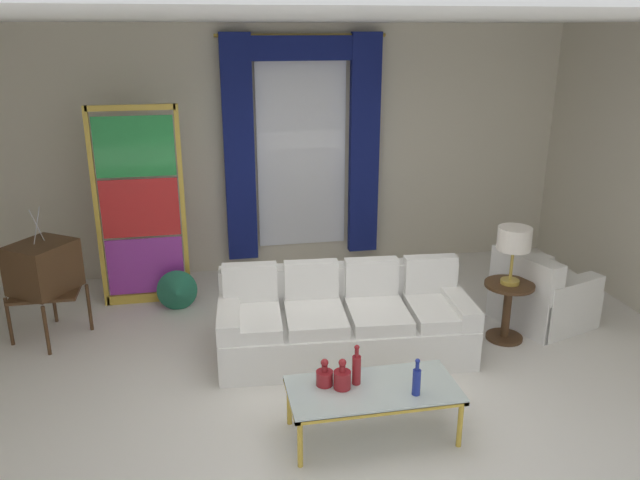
{
  "coord_description": "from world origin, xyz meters",
  "views": [
    {
      "loc": [
        -1.0,
        -4.58,
        2.95
      ],
      "look_at": [
        0.07,
        0.9,
        1.05
      ],
      "focal_mm": 35.2,
      "sensor_mm": 36.0,
      "label": 1
    }
  ],
  "objects_px": {
    "vintage_tv": "(43,269)",
    "table_lamp_brass": "(514,241)",
    "armchair_white": "(540,297)",
    "bottle_blue_decanter": "(356,368)",
    "couch_white_long": "(344,322)",
    "coffee_table": "(373,392)",
    "stained_glass_divider": "(141,212)",
    "peacock_figurine": "(177,293)",
    "bottle_amber_squat": "(325,376)",
    "bottle_ruby_flask": "(417,380)",
    "bottle_crystal_tall": "(342,378)",
    "round_side_table": "(507,306)"
  },
  "relations": [
    {
      "from": "bottle_amber_squat",
      "to": "bottle_crystal_tall",
      "type": "bearing_deg",
      "value": -30.16
    },
    {
      "from": "couch_white_long",
      "to": "table_lamp_brass",
      "type": "xyz_separation_m",
      "value": [
        1.63,
        -0.07,
        0.72
      ]
    },
    {
      "from": "stained_glass_divider",
      "to": "peacock_figurine",
      "type": "relative_size",
      "value": 3.67
    },
    {
      "from": "coffee_table",
      "to": "vintage_tv",
      "type": "distance_m",
      "value": 3.48
    },
    {
      "from": "bottle_amber_squat",
      "to": "stained_glass_divider",
      "type": "xyz_separation_m",
      "value": [
        -1.47,
        2.74,
        0.58
      ]
    },
    {
      "from": "coffee_table",
      "to": "table_lamp_brass",
      "type": "xyz_separation_m",
      "value": [
        1.72,
        1.25,
        0.66
      ]
    },
    {
      "from": "vintage_tv",
      "to": "table_lamp_brass",
      "type": "height_order",
      "value": "vintage_tv"
    },
    {
      "from": "bottle_blue_decanter",
      "to": "peacock_figurine",
      "type": "relative_size",
      "value": 0.54
    },
    {
      "from": "peacock_figurine",
      "to": "bottle_crystal_tall",
      "type": "bearing_deg",
      "value": -63.0
    },
    {
      "from": "bottle_blue_decanter",
      "to": "peacock_figurine",
      "type": "distance_m",
      "value": 2.83
    },
    {
      "from": "bottle_blue_decanter",
      "to": "bottle_ruby_flask",
      "type": "distance_m",
      "value": 0.45
    },
    {
      "from": "vintage_tv",
      "to": "stained_glass_divider",
      "type": "bearing_deg",
      "value": 38.1
    },
    {
      "from": "table_lamp_brass",
      "to": "peacock_figurine",
      "type": "bearing_deg",
      "value": 158.34
    },
    {
      "from": "peacock_figurine",
      "to": "bottle_amber_squat",
      "type": "bearing_deg",
      "value": -64.6
    },
    {
      "from": "bottle_amber_squat",
      "to": "bottle_ruby_flask",
      "type": "xyz_separation_m",
      "value": [
        0.63,
        -0.26,
        0.04
      ]
    },
    {
      "from": "bottle_ruby_flask",
      "to": "coffee_table",
      "type": "bearing_deg",
      "value": 152.68
    },
    {
      "from": "couch_white_long",
      "to": "armchair_white",
      "type": "bearing_deg",
      "value": 5.23
    },
    {
      "from": "couch_white_long",
      "to": "bottle_ruby_flask",
      "type": "xyz_separation_m",
      "value": [
        0.2,
        -1.47,
        0.22
      ]
    },
    {
      "from": "bottle_blue_decanter",
      "to": "armchair_white",
      "type": "height_order",
      "value": "armchair_white"
    },
    {
      "from": "coffee_table",
      "to": "peacock_figurine",
      "type": "height_order",
      "value": "peacock_figurine"
    },
    {
      "from": "coffee_table",
      "to": "table_lamp_brass",
      "type": "height_order",
      "value": "table_lamp_brass"
    },
    {
      "from": "bottle_amber_squat",
      "to": "vintage_tv",
      "type": "bearing_deg",
      "value": 139.24
    },
    {
      "from": "bottle_blue_decanter",
      "to": "couch_white_long",
      "type": "bearing_deg",
      "value": 81.07
    },
    {
      "from": "bottle_ruby_flask",
      "to": "bottle_blue_decanter",
      "type": "bearing_deg",
      "value": 150.05
    },
    {
      "from": "bottle_ruby_flask",
      "to": "round_side_table",
      "type": "bearing_deg",
      "value": 44.22
    },
    {
      "from": "couch_white_long",
      "to": "peacock_figurine",
      "type": "xyz_separation_m",
      "value": [
        -1.58,
        1.2,
        -0.09
      ]
    },
    {
      "from": "stained_glass_divider",
      "to": "peacock_figurine",
      "type": "bearing_deg",
      "value": -44.74
    },
    {
      "from": "vintage_tv",
      "to": "armchair_white",
      "type": "height_order",
      "value": "vintage_tv"
    },
    {
      "from": "stained_glass_divider",
      "to": "round_side_table",
      "type": "height_order",
      "value": "stained_glass_divider"
    },
    {
      "from": "couch_white_long",
      "to": "stained_glass_divider",
      "type": "distance_m",
      "value": 2.55
    },
    {
      "from": "bottle_crystal_tall",
      "to": "table_lamp_brass",
      "type": "height_order",
      "value": "table_lamp_brass"
    },
    {
      "from": "armchair_white",
      "to": "table_lamp_brass",
      "type": "height_order",
      "value": "table_lamp_brass"
    },
    {
      "from": "bottle_blue_decanter",
      "to": "vintage_tv",
      "type": "relative_size",
      "value": 0.24
    },
    {
      "from": "round_side_table",
      "to": "table_lamp_brass",
      "type": "xyz_separation_m",
      "value": [
        0.0,
        0.0,
        0.67
      ]
    },
    {
      "from": "bottle_ruby_flask",
      "to": "vintage_tv",
      "type": "relative_size",
      "value": 0.22
    },
    {
      "from": "bottle_crystal_tall",
      "to": "couch_white_long",
      "type": "bearing_deg",
      "value": 76.3
    },
    {
      "from": "bottle_ruby_flask",
      "to": "bottle_crystal_tall",
      "type": "bearing_deg",
      "value": 159.96
    },
    {
      "from": "bottle_blue_decanter",
      "to": "vintage_tv",
      "type": "bearing_deg",
      "value": 141.52
    },
    {
      "from": "couch_white_long",
      "to": "peacock_figurine",
      "type": "height_order",
      "value": "couch_white_long"
    },
    {
      "from": "peacock_figurine",
      "to": "round_side_table",
      "type": "bearing_deg",
      "value": -21.66
    },
    {
      "from": "armchair_white",
      "to": "round_side_table",
      "type": "xyz_separation_m",
      "value": [
        -0.51,
        -0.27,
        0.07
      ]
    },
    {
      "from": "bottle_crystal_tall",
      "to": "bottle_ruby_flask",
      "type": "height_order",
      "value": "bottle_ruby_flask"
    },
    {
      "from": "table_lamp_brass",
      "to": "couch_white_long",
      "type": "bearing_deg",
      "value": 177.39
    },
    {
      "from": "bottle_ruby_flask",
      "to": "bottle_amber_squat",
      "type": "bearing_deg",
      "value": 157.91
    },
    {
      "from": "coffee_table",
      "to": "table_lamp_brass",
      "type": "relative_size",
      "value": 2.23
    },
    {
      "from": "bottle_ruby_flask",
      "to": "stained_glass_divider",
      "type": "distance_m",
      "value": 3.7
    },
    {
      "from": "coffee_table",
      "to": "stained_glass_divider",
      "type": "xyz_separation_m",
      "value": [
        -1.82,
        2.85,
        0.68
      ]
    },
    {
      "from": "peacock_figurine",
      "to": "coffee_table",
      "type": "bearing_deg",
      "value": -59.4
    },
    {
      "from": "couch_white_long",
      "to": "armchair_white",
      "type": "xyz_separation_m",
      "value": [
        2.14,
        0.2,
        -0.02
      ]
    },
    {
      "from": "couch_white_long",
      "to": "table_lamp_brass",
      "type": "relative_size",
      "value": 4.2
    }
  ]
}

